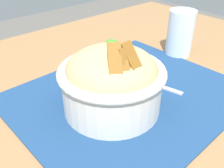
# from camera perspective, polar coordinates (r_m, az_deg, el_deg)

# --- Properties ---
(table) EXTENTS (1.08, 0.91, 0.76)m
(table) POSITION_cam_1_polar(r_m,az_deg,el_deg) (0.56, 6.51, -7.93)
(table) COLOR olive
(table) RESTS_ON ground_plane
(placemat) EXTENTS (0.43, 0.36, 0.00)m
(placemat) POSITION_cam_1_polar(r_m,az_deg,el_deg) (0.50, 3.60, -2.45)
(placemat) COLOR navy
(placemat) RESTS_ON table
(bowl) EXTENTS (0.22, 0.22, 0.14)m
(bowl) POSITION_cam_1_polar(r_m,az_deg,el_deg) (0.43, 0.02, 0.97)
(bowl) COLOR silver
(bowl) RESTS_ON placemat
(fork) EXTENTS (0.04, 0.12, 0.00)m
(fork) POSITION_cam_1_polar(r_m,az_deg,el_deg) (0.53, 8.85, 0.13)
(fork) COLOR #BCBCBC
(fork) RESTS_ON placemat
(drinking_glass) EXTENTS (0.06, 0.06, 0.11)m
(drinking_glass) POSITION_cam_1_polar(r_m,az_deg,el_deg) (0.67, 14.99, 10.41)
(drinking_glass) COLOR silver
(drinking_glass) RESTS_ON table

